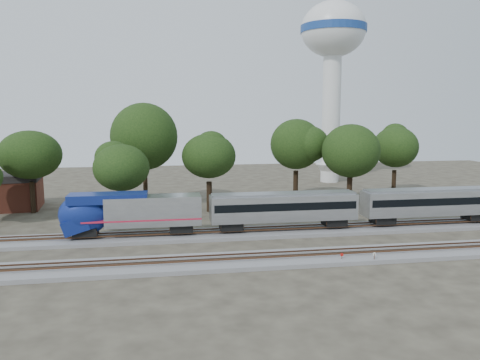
# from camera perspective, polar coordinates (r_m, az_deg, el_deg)

# --- Properties ---
(ground) EXTENTS (160.00, 160.00, 0.00)m
(ground) POSITION_cam_1_polar(r_m,az_deg,el_deg) (48.23, 2.87, -8.44)
(ground) COLOR #383328
(ground) RESTS_ON ground
(track_far) EXTENTS (160.00, 5.00, 0.73)m
(track_far) POSITION_cam_1_polar(r_m,az_deg,el_deg) (53.84, 1.51, -6.44)
(track_far) COLOR slate
(track_far) RESTS_ON ground
(track_near) EXTENTS (160.00, 5.00, 0.73)m
(track_near) POSITION_cam_1_polar(r_m,az_deg,el_deg) (44.45, 3.98, -9.62)
(track_near) COLOR slate
(track_near) RESTS_ON ground
(train) EXTENTS (88.21, 3.04, 4.48)m
(train) POSITION_cam_1_polar(r_m,az_deg,el_deg) (61.29, 22.31, -2.45)
(train) COLOR silver
(train) RESTS_ON ground
(switch_stand_red) EXTENTS (0.30, 0.12, 0.95)m
(switch_stand_red) POSITION_cam_1_polar(r_m,az_deg,el_deg) (44.75, 12.31, -9.13)
(switch_stand_red) COLOR #512D19
(switch_stand_red) RESTS_ON ground
(switch_stand_white) EXTENTS (0.34, 0.06, 1.06)m
(switch_stand_white) POSITION_cam_1_polar(r_m,az_deg,el_deg) (45.34, 16.05, -8.94)
(switch_stand_white) COLOR #512D19
(switch_stand_white) RESTS_ON ground
(switch_lever) EXTENTS (0.52, 0.33, 0.30)m
(switch_lever) POSITION_cam_1_polar(r_m,az_deg,el_deg) (45.14, 12.76, -9.60)
(switch_lever) COLOR #512D19
(switch_lever) RESTS_ON ground
(water_tower) EXTENTS (12.78, 12.78, 35.39)m
(water_tower) POSITION_cam_1_polar(r_m,az_deg,el_deg) (96.71, 11.25, 15.37)
(water_tower) COLOR silver
(water_tower) RESTS_ON ground
(brick_building) EXTENTS (11.43, 8.63, 5.14)m
(brick_building) POSITION_cam_1_polar(r_m,az_deg,el_deg) (75.68, -27.09, -1.26)
(brick_building) COLOR brown
(brick_building) RESTS_ON ground
(tree_1) EXTENTS (8.27, 8.27, 11.65)m
(tree_1) POSITION_cam_1_polar(r_m,az_deg,el_deg) (70.19, -24.23, 2.80)
(tree_1) COLOR black
(tree_1) RESTS_ON ground
(tree_2) EXTENTS (7.17, 7.17, 10.11)m
(tree_2) POSITION_cam_1_polar(r_m,az_deg,el_deg) (60.00, -14.27, 1.45)
(tree_2) COLOR black
(tree_2) RESTS_ON ground
(tree_3) EXTENTS (10.66, 10.66, 15.03)m
(tree_3) POSITION_cam_1_polar(r_m,az_deg,el_deg) (67.95, -11.62, 5.20)
(tree_3) COLOR black
(tree_3) RESTS_ON ground
(tree_4) EXTENTS (8.00, 8.00, 11.28)m
(tree_4) POSITION_cam_1_polar(r_m,az_deg,el_deg) (65.31, -3.81, 2.93)
(tree_4) COLOR black
(tree_4) RESTS_ON ground
(tree_5) EXTENTS (9.15, 9.15, 12.91)m
(tree_5) POSITION_cam_1_polar(r_m,az_deg,el_deg) (73.35, 6.88, 4.34)
(tree_5) COLOR black
(tree_5) RESTS_ON ground
(tree_6) EXTENTS (8.52, 8.52, 12.02)m
(tree_6) POSITION_cam_1_polar(r_m,az_deg,el_deg) (69.54, 13.34, 3.47)
(tree_6) COLOR black
(tree_6) RESTS_ON ground
(tree_7) EXTENTS (8.41, 8.41, 11.86)m
(tree_7) POSITION_cam_1_polar(r_m,az_deg,el_deg) (81.10, 18.42, 3.82)
(tree_7) COLOR black
(tree_7) RESTS_ON ground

